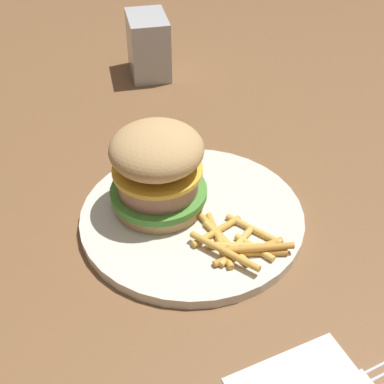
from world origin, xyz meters
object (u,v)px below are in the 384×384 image
Objects in this scene: plate at (192,217)px; fries_pile at (237,243)px; sandwich at (157,169)px; napkin_dispenser at (148,45)px.

fries_pile reaches higher than plate.
napkin_dispenser is at bearing 175.38° from sandwich.
napkin_dispenser is (-0.35, 0.03, -0.01)m from sandwich.
plate is 2.60× the size of napkin_dispenser.
fries_pile is at bearing 31.98° from plate.
sandwich reaches higher than fries_pile.
plate is 0.07m from sandwich.
sandwich is at bearing 173.41° from napkin_dispenser.
napkin_dispenser reaches higher than plate.
fries_pile is (0.06, 0.04, 0.01)m from plate.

